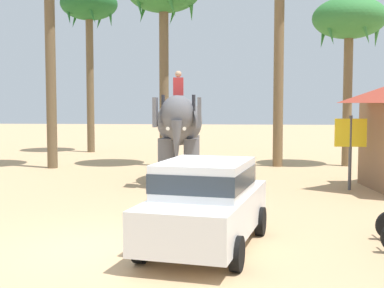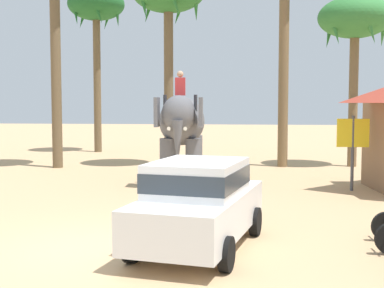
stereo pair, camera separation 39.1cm
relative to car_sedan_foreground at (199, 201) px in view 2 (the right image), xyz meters
name	(u,v)px [view 2 (the right image)]	position (x,y,z in m)	size (l,w,h in m)	color
ground_plane	(97,247)	(-1.96, -0.15, -0.93)	(120.00, 120.00, 0.00)	tan
car_sedan_foreground	(199,201)	(0.00, 0.00, 0.00)	(2.48, 4.36, 1.70)	white
elephant_with_mahout	(182,126)	(-1.41, 8.47, 1.06)	(1.78, 3.92, 3.88)	slate
palm_tree_behind_elephant	(355,22)	(5.49, 13.98, 5.39)	(3.20, 3.20, 7.41)	brown
palm_tree_leaning_seaward	(96,10)	(-7.69, 19.68, 7.12)	(3.20, 3.20, 9.27)	brown
signboard_yellow	(353,138)	(4.23, 7.27, 0.76)	(1.00, 0.10, 2.40)	#4C4C51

